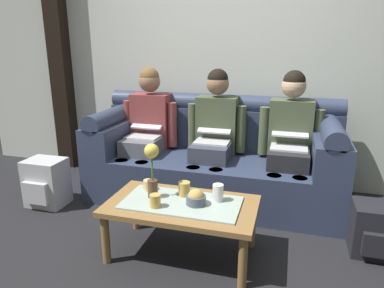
% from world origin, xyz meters
% --- Properties ---
extents(ground_plane, '(14.00, 14.00, 0.00)m').
position_xyz_m(ground_plane, '(0.00, 0.00, 0.00)').
color(ground_plane, black).
extents(back_wall_patterned, '(6.00, 0.12, 2.90)m').
position_xyz_m(back_wall_patterned, '(0.00, 1.70, 1.45)').
color(back_wall_patterned, silver).
rests_on(back_wall_patterned, ground_plane).
extents(timber_pillar, '(0.20, 0.20, 2.90)m').
position_xyz_m(timber_pillar, '(-1.90, 1.58, 1.45)').
color(timber_pillar, black).
rests_on(timber_pillar, ground_plane).
extents(couch, '(2.30, 0.88, 0.96)m').
position_xyz_m(couch, '(0.00, 1.17, 0.37)').
color(couch, '#2D3851').
rests_on(couch, ground_plane).
extents(person_left, '(0.56, 0.67, 1.22)m').
position_xyz_m(person_left, '(-0.68, 1.17, 0.66)').
color(person_left, '#595B66').
rests_on(person_left, ground_plane).
extents(person_middle, '(0.56, 0.67, 1.22)m').
position_xyz_m(person_middle, '(0.00, 1.17, 0.66)').
color(person_middle, '#383D4C').
rests_on(person_middle, ground_plane).
extents(person_right, '(0.56, 0.67, 1.22)m').
position_xyz_m(person_right, '(0.68, 1.17, 0.66)').
color(person_right, '#232326').
rests_on(person_right, ground_plane).
extents(coffee_table, '(1.02, 0.57, 0.40)m').
position_xyz_m(coffee_table, '(0.00, 0.14, 0.35)').
color(coffee_table, olive).
rests_on(coffee_table, ground_plane).
extents(flower_vase, '(0.10, 0.10, 0.39)m').
position_xyz_m(flower_vase, '(-0.22, 0.16, 0.63)').
color(flower_vase, brown).
rests_on(flower_vase, coffee_table).
extents(snack_bowl, '(0.13, 0.13, 0.11)m').
position_xyz_m(snack_bowl, '(0.11, 0.13, 0.45)').
color(snack_bowl, '#4C5666').
rests_on(snack_bowl, coffee_table).
extents(cup_near_left, '(0.07, 0.07, 0.09)m').
position_xyz_m(cup_near_left, '(-0.14, 0.02, 0.45)').
color(cup_near_left, gold).
rests_on(cup_near_left, coffee_table).
extents(cup_near_right, '(0.08, 0.08, 0.10)m').
position_xyz_m(cup_near_right, '(-0.01, 0.25, 0.45)').
color(cup_near_right, gold).
rests_on(cup_near_right, coffee_table).
extents(cup_far_center, '(0.07, 0.07, 0.12)m').
position_xyz_m(cup_far_center, '(0.24, 0.23, 0.46)').
color(cup_far_center, white).
rests_on(cup_far_center, coffee_table).
extents(cup_far_left, '(0.07, 0.07, 0.08)m').
position_xyz_m(cup_far_left, '(-0.30, 0.27, 0.44)').
color(cup_far_left, '#DBB77A').
rests_on(cup_far_left, coffee_table).
extents(backpack_right, '(0.36, 0.32, 0.37)m').
position_xyz_m(backpack_right, '(1.33, 0.53, 0.18)').
color(backpack_right, black).
rests_on(backpack_right, ground_plane).
extents(backpack_left, '(0.34, 0.31, 0.43)m').
position_xyz_m(backpack_left, '(-1.43, 0.55, 0.21)').
color(backpack_left, '#B7B7BC').
rests_on(backpack_left, ground_plane).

